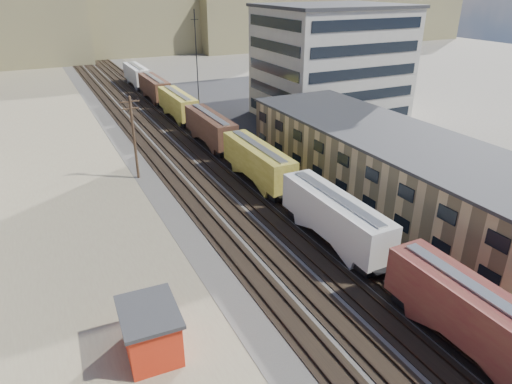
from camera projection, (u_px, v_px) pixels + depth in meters
name	position (u px, v px, depth m)	size (l,w,h in m)	color
ballast_bed	(185.00, 148.00, 65.38)	(18.00, 200.00, 0.06)	#4C4742
dirt_yard	(37.00, 203.00, 49.18)	(24.00, 180.00, 0.03)	#84755B
asphalt_lot	(374.00, 157.00, 62.10)	(26.00, 120.00, 0.04)	#232326
rail_tracks	(181.00, 148.00, 65.13)	(11.40, 200.00, 0.24)	black
freight_train	(232.00, 142.00, 59.08)	(3.00, 119.74, 4.46)	black
warehouse	(387.00, 164.00, 49.61)	(12.40, 40.40, 7.25)	tan
office_tower	(331.00, 63.00, 76.83)	(22.60, 18.60, 18.45)	#9E998E
utility_pole_north	(134.00, 136.00, 53.24)	(2.20, 0.32, 10.00)	#382619
radio_mast	(197.00, 69.00, 72.11)	(1.20, 0.16, 18.00)	black
hills_north	(72.00, 6.00, 155.34)	(265.00, 80.00, 32.00)	#716644
maintenance_shed	(151.00, 331.00, 28.72)	(3.78, 4.78, 3.37)	red
parked_car_blue	(292.00, 116.00, 77.66)	(2.67, 5.80, 1.61)	navy
parked_car_far	(335.00, 107.00, 83.45)	(2.02, 5.01, 1.71)	white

